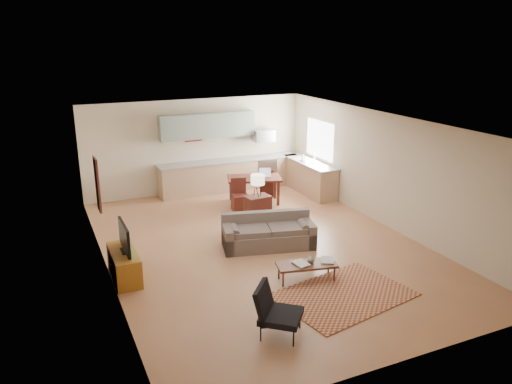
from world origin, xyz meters
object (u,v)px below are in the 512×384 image
sofa (268,231)px  tv_credenza (124,265)px  coffee_table (306,272)px  dining_table (254,190)px  armchair (281,311)px  console_table (258,209)px

sofa → tv_credenza: bearing=-162.2°
coffee_table → sofa: bearing=102.0°
tv_credenza → dining_table: size_ratio=0.83×
armchair → dining_table: size_ratio=0.56×
sofa → armchair: bearing=-98.5°
armchair → tv_credenza: 3.43m
sofa → console_table: 1.48m
coffee_table → armchair: size_ratio=1.40×
tv_credenza → console_table: bearing=25.1°
coffee_table → armchair: (-1.26, -1.40, 0.23)m
armchair → dining_table: 6.39m
dining_table → tv_credenza: bearing=-124.6°
sofa → coffee_table: sofa is taller
armchair → tv_credenza: bearing=72.4°
sofa → tv_credenza: size_ratio=1.73×
armchair → sofa: bearing=17.5°
coffee_table → tv_credenza: 3.43m
coffee_table → console_table: size_ratio=1.63×
tv_credenza → armchair: bearing=-57.5°
sofa → coffee_table: bearing=-76.9°
sofa → console_table: size_ratio=2.97×
sofa → coffee_table: size_ratio=1.82×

